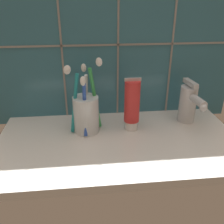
{
  "coord_description": "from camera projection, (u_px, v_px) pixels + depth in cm",
  "views": [
    {
      "loc": [
        -7.29,
        -52.26,
        34.89
      ],
      "look_at": [
        -1.53,
        2.14,
        8.69
      ],
      "focal_mm": 40.0,
      "sensor_mm": 36.0,
      "label": 1
    }
  ],
  "objects": [
    {
      "name": "sink_counter",
      "position": [
        119.0,
        143.0,
        0.62
      ],
      "size": [
        60.1,
        31.81,
        2.0
      ],
      "primitive_type": "cube",
      "color": "silver",
      "rests_on": "ground"
    },
    {
      "name": "sink_faucet",
      "position": [
        189.0,
        103.0,
        0.68
      ],
      "size": [
        4.65,
        11.53,
        11.78
      ],
      "rotation": [
        0.0,
        0.0,
        -1.46
      ],
      "color": "silver",
      "rests_on": "sink_counter"
    },
    {
      "name": "tile_wall_backsplash",
      "position": [
        112.0,
        16.0,
        0.64
      ],
      "size": [
        70.1,
        1.72,
        58.73
      ],
      "color": "#336B7F",
      "rests_on": "ground"
    },
    {
      "name": "toothbrush_cup",
      "position": [
        86.0,
        112.0,
        0.63
      ],
      "size": [
        9.83,
        9.83,
        19.1
      ],
      "color": "silver",
      "rests_on": "sink_counter"
    },
    {
      "name": "toothpaste_tube",
      "position": [
        132.0,
        105.0,
        0.64
      ],
      "size": [
        4.17,
        3.97,
        14.12
      ],
      "color": "white",
      "rests_on": "sink_counter"
    }
  ]
}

